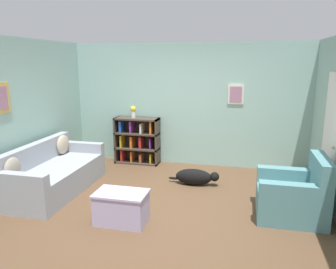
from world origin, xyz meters
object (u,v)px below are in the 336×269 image
at_px(bookshelf, 137,141).
at_px(dog, 195,177).
at_px(recliner_chair, 295,196).
at_px(couch, 53,174).
at_px(vase, 133,111).
at_px(coffee_table, 121,206).

bearing_deg(bookshelf, dog, -35.54).
height_order(recliner_chair, dog, recliner_chair).
bearing_deg(dog, recliner_chair, -30.52).
relative_size(couch, vase, 7.95).
relative_size(couch, coffee_table, 2.84).
bearing_deg(recliner_chair, vase, 147.86).
relative_size(bookshelf, coffee_table, 1.41).
bearing_deg(couch, coffee_table, -27.42).
relative_size(coffee_table, vase, 2.80).
xyz_separation_m(couch, bookshelf, (0.90, 1.89, 0.20)).
relative_size(couch, dog, 2.16).
xyz_separation_m(couch, recliner_chair, (3.94, -0.08, 0.02)).
height_order(couch, vase, vase).
xyz_separation_m(coffee_table, vase, (-0.74, 2.68, 0.92)).
bearing_deg(recliner_chair, coffee_table, -162.81).
relative_size(recliner_chair, dog, 0.98).
bearing_deg(vase, recliner_chair, -32.14).
relative_size(bookshelf, dog, 1.07).
bearing_deg(bookshelf, couch, -115.45).
bearing_deg(coffee_table, recliner_chair, 17.19).
xyz_separation_m(dog, vase, (-1.52, 1.02, 1.01)).
relative_size(couch, bookshelf, 2.01).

